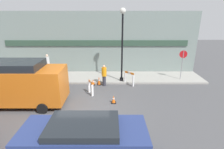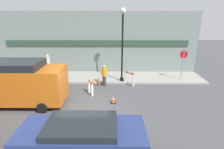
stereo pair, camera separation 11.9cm
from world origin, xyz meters
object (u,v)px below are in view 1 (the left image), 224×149
stop_sign (183,60)px  person_worker (104,75)px  person_pedestrian (48,63)px  parked_car_1 (84,139)px  streetlamp_post (122,36)px  work_van (17,82)px

stop_sign → person_worker: size_ratio=1.46×
person_pedestrian → parked_car_1: 10.64m
streetlamp_post → person_pedestrian: streetlamp_post is taller
streetlamp_post → parked_car_1: size_ratio=1.21×
parked_car_1 → work_van: bearing=136.8°
parked_car_1 → person_pedestrian: bearing=115.8°
streetlamp_post → work_van: streetlamp_post is taller
streetlamp_post → person_worker: size_ratio=3.37×
streetlamp_post → person_pedestrian: 7.10m
streetlamp_post → stop_sign: size_ratio=2.31×
person_worker → streetlamp_post: bearing=79.3°
person_worker → person_pedestrian: person_pedestrian is taller
person_worker → work_van: bearing=-95.9°
person_pedestrian → parked_car_1: bearing=111.4°
streetlamp_post → work_van: (-6.32, -3.67, -2.22)m
parked_car_1 → stop_sign: bearing=51.1°
person_worker → person_pedestrian: size_ratio=0.91×
streetlamp_post → parked_car_1: 8.58m
person_worker → work_van: (-4.95, -2.99, 0.59)m
stop_sign → person_pedestrian: 11.38m
stop_sign → streetlamp_post: bearing=12.0°
person_pedestrian → work_van: work_van is taller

